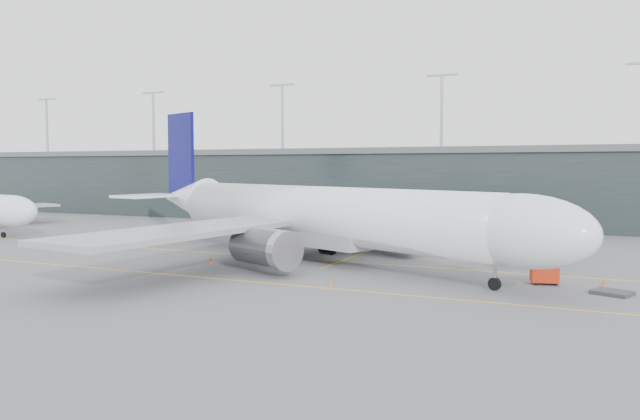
% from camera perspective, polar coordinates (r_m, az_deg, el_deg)
% --- Properties ---
extents(ground, '(320.00, 320.00, 0.00)m').
position_cam_1_polar(ground, '(81.53, -0.33, -4.12)').
color(ground, '#5A5A5F').
rests_on(ground, ground).
extents(taxiline_a, '(160.00, 0.25, 0.02)m').
position_cam_1_polar(taxiline_a, '(77.95, -1.55, -4.49)').
color(taxiline_a, yellow).
rests_on(taxiline_a, ground).
extents(taxiline_b, '(160.00, 0.25, 0.02)m').
position_cam_1_polar(taxiline_b, '(64.10, -7.80, -6.38)').
color(taxiline_b, yellow).
rests_on(taxiline_b, ground).
extents(taxiline_lead_main, '(0.25, 60.00, 0.02)m').
position_cam_1_polar(taxiline_lead_main, '(98.37, 7.18, -2.75)').
color(taxiline_lead_main, yellow).
rests_on(taxiline_lead_main, ground).
extents(taxiline_lead_adj, '(0.25, 60.00, 0.02)m').
position_cam_1_polar(taxiline_lead_adj, '(143.62, -25.01, -0.97)').
color(taxiline_lead_adj, yellow).
rests_on(taxiline_lead_adj, ground).
extents(terminal, '(240.00, 36.00, 29.00)m').
position_cam_1_polar(terminal, '(135.70, 9.88, 2.29)').
color(terminal, '#1D2827').
rests_on(terminal, ground).
extents(main_aircraft, '(67.80, 62.54, 19.89)m').
position_cam_1_polar(main_aircraft, '(75.59, -0.21, -0.50)').
color(main_aircraft, white).
rests_on(main_aircraft, ground).
extents(jet_bridge, '(10.10, 44.40, 6.28)m').
position_cam_1_polar(jet_bridge, '(96.98, 16.68, -0.20)').
color(jet_bridge, '#27272B').
rests_on(jet_bridge, ground).
extents(gse_cart, '(2.87, 2.22, 1.72)m').
position_cam_1_polar(gse_cart, '(65.09, 19.83, -5.57)').
color(gse_cart, red).
rests_on(gse_cart, ground).
extents(baggage_dolly, '(3.90, 3.56, 0.32)m').
position_cam_1_polar(baggage_dolly, '(62.47, 25.16, -6.83)').
color(baggage_dolly, '#313136').
rests_on(baggage_dolly, ground).
extents(uld_a, '(2.02, 1.74, 1.62)m').
position_cam_1_polar(uld_a, '(93.86, -1.06, -2.53)').
color(uld_a, '#3C3C42').
rests_on(uld_a, ground).
extents(uld_b, '(1.99, 1.69, 1.63)m').
position_cam_1_polar(uld_b, '(93.36, 1.27, -2.56)').
color(uld_b, '#3C3C42').
rests_on(uld_b, ground).
extents(uld_c, '(2.39, 2.15, 1.80)m').
position_cam_1_polar(uld_c, '(92.09, 2.63, -2.60)').
color(uld_c, '#3C3C42').
rests_on(uld_c, ground).
extents(cone_nose, '(0.39, 0.39, 0.63)m').
position_cam_1_polar(cone_nose, '(66.79, 24.52, -6.02)').
color(cone_nose, '#E84C0C').
rests_on(cone_nose, ground).
extents(cone_wing_stbd, '(0.38, 0.38, 0.61)m').
position_cam_1_polar(cone_wing_stbd, '(60.54, 0.93, -6.67)').
color(cone_wing_stbd, '#D7630B').
rests_on(cone_wing_stbd, ground).
extents(cone_wing_port, '(0.46, 0.46, 0.73)m').
position_cam_1_polar(cone_wing_port, '(88.59, 9.03, -3.28)').
color(cone_wing_port, orange).
rests_on(cone_wing_port, ground).
extents(cone_tail, '(0.46, 0.46, 0.73)m').
position_cam_1_polar(cone_tail, '(75.95, -9.97, -4.51)').
color(cone_tail, '#F2470D').
rests_on(cone_tail, ground).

